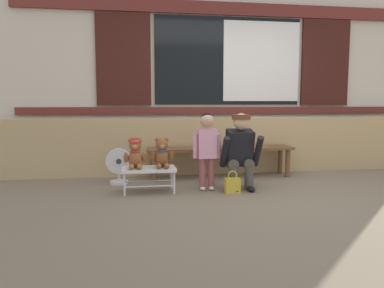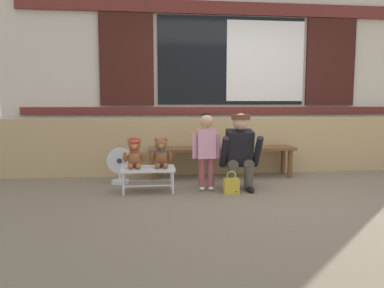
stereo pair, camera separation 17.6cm
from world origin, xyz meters
TOP-DOWN VIEW (x-y plane):
  - ground_plane at (0.00, 0.00)m, footprint 60.00×60.00m
  - brick_low_wall at (0.00, 1.43)m, footprint 7.05×0.25m
  - shop_facade at (0.00, 1.94)m, footprint 7.19×0.26m
  - wooden_bench_long at (-0.30, 1.06)m, footprint 2.10×0.40m
  - small_display_bench at (-1.37, 0.30)m, footprint 0.64×0.36m
  - teddy_bear_with_hat at (-1.53, 0.30)m, footprint 0.28×0.27m
  - teddy_bear_plain at (-1.21, 0.30)m, footprint 0.28×0.26m
  - child_standing at (-0.66, 0.31)m, footprint 0.35×0.18m
  - adult_crouching at (-0.23, 0.31)m, footprint 0.50×0.49m
  - handbag_on_ground at (-0.38, 0.11)m, footprint 0.18×0.11m
  - floor_fan at (-1.74, 0.83)m, footprint 0.34×0.24m

SIDE VIEW (x-z plane):
  - ground_plane at x=0.00m, z-range 0.00..0.00m
  - handbag_on_ground at x=-0.38m, z-range -0.04..0.23m
  - floor_fan at x=-1.74m, z-range 0.00..0.48m
  - small_display_bench at x=-1.37m, z-range 0.12..0.42m
  - wooden_bench_long at x=-0.30m, z-range 0.15..0.59m
  - brick_low_wall at x=0.00m, z-range 0.00..0.85m
  - teddy_bear_plain at x=-1.21m, z-range 0.28..0.65m
  - teddy_bear_with_hat at x=-1.53m, z-range 0.29..0.65m
  - adult_crouching at x=-0.23m, z-range 0.01..0.96m
  - child_standing at x=-0.66m, z-range 0.11..1.07m
  - shop_facade at x=0.00m, z-range 0.00..3.68m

